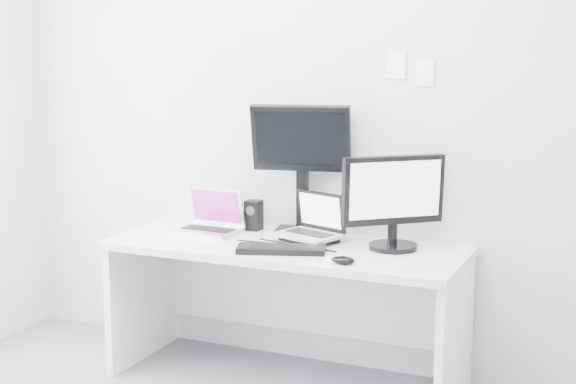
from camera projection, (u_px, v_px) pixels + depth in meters
name	position (u px, v px, depth m)	size (l,w,h in m)	color
back_wall	(313.00, 115.00, 4.49)	(3.60, 3.60, 0.00)	silver
desk	(286.00, 313.00, 4.35)	(1.80, 0.70, 0.73)	silver
macbook	(207.00, 210.00, 4.50)	(0.33, 0.25, 0.25)	silver
speaker	(254.00, 215.00, 4.59)	(0.08, 0.08, 0.16)	black
dell_laptop	(308.00, 217.00, 4.31)	(0.31, 0.24, 0.26)	#B0B2B8
rear_monitor	(302.00, 168.00, 4.46)	(0.52, 0.19, 0.70)	black
samsung_monitor	(394.00, 201.00, 4.14)	(0.52, 0.24, 0.48)	black
keyboard	(281.00, 249.00, 4.11)	(0.43, 0.15, 0.03)	black
mouse	(343.00, 260.00, 3.89)	(0.11, 0.07, 0.04)	black
wall_note_0	(396.00, 65.00, 4.26)	(0.10, 0.00, 0.14)	white
wall_note_1	(425.00, 73.00, 4.21)	(0.09, 0.00, 0.13)	white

